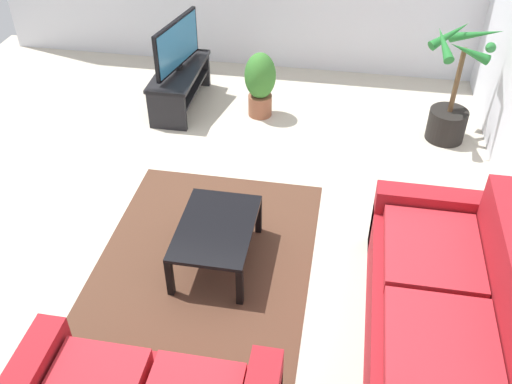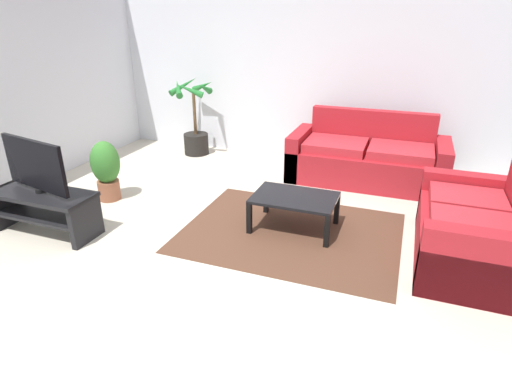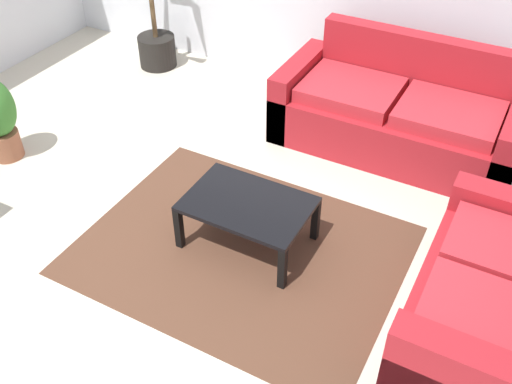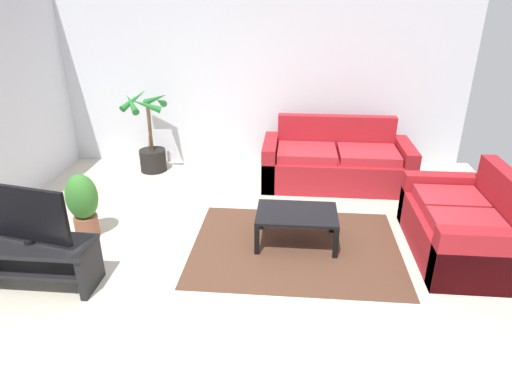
# 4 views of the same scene
# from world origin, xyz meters

# --- Properties ---
(ground_plane) EXTENTS (6.60, 6.60, 0.00)m
(ground_plane) POSITION_xyz_m (0.00, 0.00, 0.00)
(ground_plane) COLOR beige
(couch_main) EXTENTS (2.02, 0.90, 0.90)m
(couch_main) POSITION_xyz_m (1.12, 2.28, 0.30)
(couch_main) COLOR maroon
(couch_main) RESTS_ON ground
(couch_loveseat) EXTENTS (0.90, 1.48, 0.90)m
(couch_loveseat) POSITION_xyz_m (2.28, 0.56, 0.30)
(couch_loveseat) COLOR maroon
(couch_loveseat) RESTS_ON ground
(coffee_table) EXTENTS (0.85, 0.58, 0.37)m
(coffee_table) POSITION_xyz_m (0.58, 0.61, 0.32)
(coffee_table) COLOR black
(coffee_table) RESTS_ON ground
(area_rug) EXTENTS (2.20, 1.70, 0.01)m
(area_rug) POSITION_xyz_m (0.58, 0.51, 0.00)
(area_rug) COLOR #513323
(area_rug) RESTS_ON ground
(potted_palm) EXTENTS (0.68, 0.72, 1.20)m
(potted_palm) POSITION_xyz_m (-1.60, 2.55, 0.44)
(potted_palm) COLOR black
(potted_palm) RESTS_ON ground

